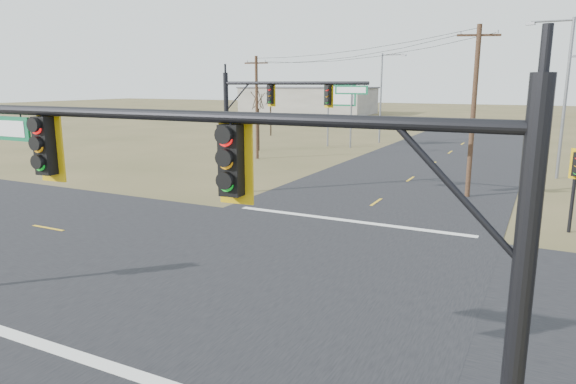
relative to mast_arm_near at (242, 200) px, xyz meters
The scene contains 16 objects.
ground 11.24m from the mast_arm_near, 115.34° to the left, with size 320.00×320.00×0.00m, color brown.
road_ew 11.24m from the mast_arm_near, 115.34° to the left, with size 160.00×14.00×0.02m, color black.
road_ns 11.24m from the mast_arm_near, 115.34° to the left, with size 14.00×160.00×0.02m, color black.
stop_bar_near 6.72m from the mast_arm_near, 159.21° to the left, with size 12.00×0.40×0.01m, color silver.
stop_bar_far 17.88m from the mast_arm_near, 104.58° to the left, with size 12.00×0.40×0.01m, color silver.
mast_arm_near is the anchor object (origin of this frame).
mast_arm_far 22.04m from the mast_arm_near, 117.73° to the left, with size 8.89×0.50×7.20m.
pedestal_signal_ne 20.01m from the mast_arm_near, 74.81° to the left, with size 0.64×0.54×3.84m.
utility_pole_near 25.03m from the mast_arm_near, 89.92° to the left, with size 2.27×1.01×9.82m.
utility_pole_far 38.16m from the mast_arm_near, 119.89° to the left, with size 2.18×0.35×8.90m.
highway_sign 47.03m from the mast_arm_near, 109.40° to the left, with size 3.42×0.38×6.42m.
streetlight_a 34.50m from the mast_arm_near, 82.36° to the left, with size 3.05×0.42×10.91m.
streetlight_c 51.54m from the mast_arm_near, 104.28° to the left, with size 2.74×0.36×9.82m.
bare_tree_a 43.84m from the mast_arm_near, 119.76° to the left, with size 2.85×2.85×6.51m.
bare_tree_b 58.81m from the mast_arm_near, 118.30° to the left, with size 3.13×3.13×6.04m.
warehouse_left 108.62m from the mast_arm_near, 114.09° to the left, with size 28.00×14.00×5.50m, color #A39E90.
Camera 1 is at (8.26, -15.42, 6.60)m, focal length 32.00 mm.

